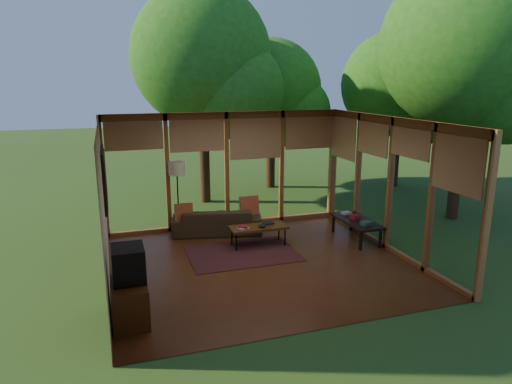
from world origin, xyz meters
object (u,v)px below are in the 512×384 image
object	(u,v)px
sofa	(217,221)
media_cabinet	(130,299)
television	(128,264)
side_console	(356,222)
coffee_table	(258,228)
floor_lamp	(177,173)

from	to	relation	value
sofa	media_cabinet	world-z (taller)	media_cabinet
television	side_console	size ratio (longest dim) A/B	0.39
coffee_table	side_console	world-z (taller)	side_console
floor_lamp	media_cabinet	bearing A→B (deg)	-109.38
media_cabinet	floor_lamp	distance (m)	4.00
television	coffee_table	world-z (taller)	television
media_cabinet	television	bearing A→B (deg)	0.00
sofa	television	size ratio (longest dim) A/B	3.63
coffee_table	sofa	bearing A→B (deg)	121.31
media_cabinet	coffee_table	distance (m)	3.56
sofa	television	bearing A→B (deg)	70.57
sofa	television	world-z (taller)	television
sofa	television	distance (m)	3.97
media_cabinet	side_console	world-z (taller)	media_cabinet
media_cabinet	television	xyz separation A→B (m)	(0.02, 0.00, 0.55)
sofa	television	xyz separation A→B (m)	(-2.07, -3.34, 0.56)
media_cabinet	coffee_table	size ratio (longest dim) A/B	0.83
media_cabinet	floor_lamp	world-z (taller)	floor_lamp
television	coffee_table	size ratio (longest dim) A/B	0.46
media_cabinet	coffee_table	bearing A→B (deg)	39.85
television	floor_lamp	bearing A→B (deg)	70.90
media_cabinet	floor_lamp	size ratio (longest dim) A/B	0.61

